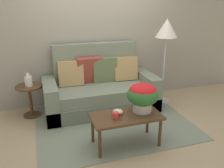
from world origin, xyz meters
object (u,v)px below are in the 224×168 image
Objects in this scene: coffee_mug at (116,116)px; couch at (100,90)px; potted_plant at (143,95)px; coffee_table at (126,119)px; side_table at (30,95)px; snack_bowl at (118,112)px; table_vase at (28,81)px; floor_lamp at (167,33)px.

couch is at bearing 83.93° from coffee_mug.
potted_plant is (0.27, -1.23, 0.34)m from couch.
side_table is at bearing 133.03° from coffee_table.
coffee_table is 6.88× the size of snack_bowl.
coffee_table is at bearing 18.30° from coffee_mug.
coffee_mug is at bearing -96.07° from couch.
table_vase is at bearing 128.05° from coffee_mug.
table_vase is at bearing 177.12° from floor_lamp.
coffee_table is 0.15m from snack_bowl.
snack_bowl is (-0.10, 0.06, 0.09)m from coffee_table.
couch is at bearing 86.34° from snack_bowl.
side_table is 1.99m from potted_plant.
couch is 1.60m from floor_lamp.
side_table reaches higher than snack_bowl.
couch is 2.10× the size of coffee_table.
coffee_table is at bearing -46.79° from table_vase.
couch is at bearing 102.56° from potted_plant.
potted_plant is 0.41m from snack_bowl.
table_vase is at bearing 132.04° from snack_bowl.
coffee_mug is (1.07, -1.38, 0.11)m from side_table.
floor_lamp reaches higher than potted_plant.
coffee_table is 0.20m from coffee_mug.
coffee_mug is at bearing -52.09° from side_table.
potted_plant is 3.11× the size of snack_bowl.
potted_plant reaches higher than side_table.
potted_plant reaches higher than table_vase.
side_table is 2.55× the size of table_vase.
couch is 4.65× the size of potted_plant.
floor_lamp is 1.64m from potted_plant.
couch is 1.34m from coffee_mug.
table_vase is (-1.21, 0.04, 0.29)m from couch.
snack_bowl is at bearing -48.14° from side_table.
coffee_mug is at bearing -166.84° from potted_plant.
floor_lamp is at bearing -2.88° from table_vase.
couch is 1.24× the size of floor_lamp.
floor_lamp is (2.46, -0.14, 0.97)m from side_table.
table_vase is (-1.07, 1.37, 0.15)m from coffee_mug.
couch reaches higher than potted_plant.
table_vase is (-1.23, 1.31, 0.25)m from coffee_table.
potted_plant reaches higher than coffee_table.
table_vase reaches higher than snack_bowl.
floor_lamp is at bearing 44.14° from coffee_table.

